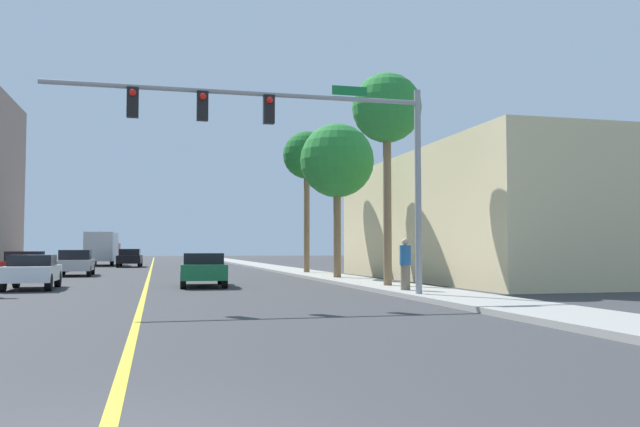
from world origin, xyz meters
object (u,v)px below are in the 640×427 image
object	(u,v)px
car_white	(32,271)
pedestrian	(405,264)
delivery_truck	(103,248)
car_black	(130,258)
palm_far	(307,157)
palm_near	(387,111)
car_silver	(76,263)
car_green	(203,269)
car_red	(24,264)
palm_mid	(337,162)
traffic_signal_mast	(298,134)

from	to	relation	value
car_white	pedestrian	xyz separation A→B (m)	(12.65, -6.04, 0.33)
delivery_truck	car_black	bearing A→B (deg)	-64.01
car_black	palm_far	bearing A→B (deg)	-59.49
palm_near	car_silver	distance (m)	21.42
car_green	car_red	bearing A→B (deg)	129.75
car_white	car_black	size ratio (longest dim) A/B	0.87
palm_mid	palm_far	distance (m)	7.26
car_red	delivery_truck	distance (m)	24.58
car_red	palm_mid	bearing A→B (deg)	153.85
palm_far	delivery_truck	world-z (taller)	palm_far
palm_near	palm_mid	distance (m)	7.24
traffic_signal_mast	palm_mid	xyz separation A→B (m)	(4.48, 11.84, 0.85)
palm_near	car_red	xyz separation A→B (m)	(-15.47, 15.08, -6.09)
traffic_signal_mast	car_green	bearing A→B (deg)	104.91
car_silver	traffic_signal_mast	bearing A→B (deg)	-69.33
car_green	palm_mid	bearing A→B (deg)	31.26
car_white	car_green	world-z (taller)	car_green
palm_far	pedestrian	world-z (taller)	palm_far
traffic_signal_mast	car_black	xyz separation A→B (m)	(-6.18, 38.47, -4.15)
traffic_signal_mast	palm_mid	size ratio (longest dim) A/B	1.48
car_black	delivery_truck	distance (m)	6.38
car_black	pedestrian	xyz separation A→B (m)	(10.25, -36.62, 0.22)
palm_far	car_white	bearing A→B (deg)	-139.83
traffic_signal_mast	car_green	size ratio (longest dim) A/B	2.55
delivery_truck	pedestrian	size ratio (longest dim) A/B	4.98
car_red	pedestrian	distance (m)	23.41
palm_far	traffic_signal_mast	bearing A→B (deg)	-103.59
traffic_signal_mast	delivery_truck	bearing A→B (deg)	101.24
palm_mid	car_green	distance (m)	9.14
palm_mid	car_red	bearing A→B (deg)	152.90
car_black	car_red	size ratio (longest dim) A/B	0.99
car_white	pedestrian	size ratio (longest dim) A/B	2.26
car_white	car_red	world-z (taller)	car_red
palm_far	car_white	distance (m)	18.34
car_green	pedestrian	world-z (taller)	pedestrian
palm_near	car_green	world-z (taller)	palm_near
car_white	delivery_truck	distance (m)	36.35
car_silver	car_green	bearing A→B (deg)	-64.87
car_green	car_black	bearing A→B (deg)	99.98
palm_far	pedestrian	bearing A→B (deg)	-91.72
palm_mid	car_white	distance (m)	14.56
pedestrian	palm_far	bearing A→B (deg)	168.31
car_silver	pedestrian	world-z (taller)	pedestrian
car_black	car_green	size ratio (longest dim) A/B	1.03
palm_mid	car_red	size ratio (longest dim) A/B	1.65
palm_far	car_red	size ratio (longest dim) A/B	1.85
palm_near	traffic_signal_mast	bearing A→B (deg)	-133.74
car_black	car_green	distance (m)	30.55
palm_mid	delivery_truck	size ratio (longest dim) A/B	0.87
palm_near	delivery_truck	size ratio (longest dim) A/B	0.94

